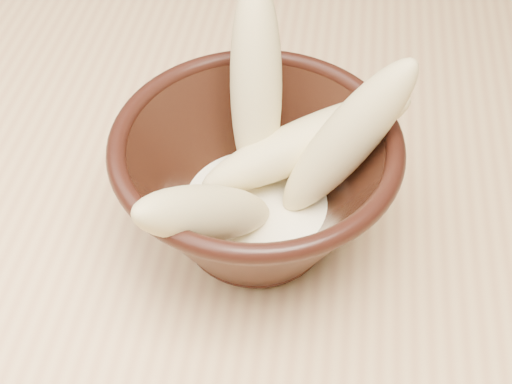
% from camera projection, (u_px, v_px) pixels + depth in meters
% --- Properties ---
extents(table, '(1.20, 0.80, 0.75)m').
position_uv_depth(table, '(433.00, 378.00, 0.50)').
color(table, '#E2B97C').
rests_on(table, ground).
extents(bowl, '(0.18, 0.18, 0.10)m').
position_uv_depth(bowl, '(256.00, 183.00, 0.45)').
color(bowl, black).
rests_on(bowl, table).
extents(milk_puddle, '(0.10, 0.10, 0.01)m').
position_uv_depth(milk_puddle, '(256.00, 208.00, 0.47)').
color(milk_puddle, '#FFF4CD').
rests_on(milk_puddle, bowl).
extents(banana_upright, '(0.05, 0.09, 0.14)m').
position_uv_depth(banana_upright, '(256.00, 86.00, 0.44)').
color(banana_upright, '#E1C985').
rests_on(banana_upright, bowl).
extents(banana_right, '(0.10, 0.06, 0.13)m').
position_uv_depth(banana_right, '(346.00, 140.00, 0.42)').
color(banana_right, '#E1C985').
rests_on(banana_right, bowl).
extents(banana_across, '(0.15, 0.10, 0.06)m').
position_uv_depth(banana_across, '(308.00, 142.00, 0.46)').
color(banana_across, '#E1C985').
rests_on(banana_across, bowl).
extents(banana_front, '(0.10, 0.11, 0.10)m').
position_uv_depth(banana_front, '(208.00, 213.00, 0.40)').
color(banana_front, '#E1C985').
rests_on(banana_front, bowl).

